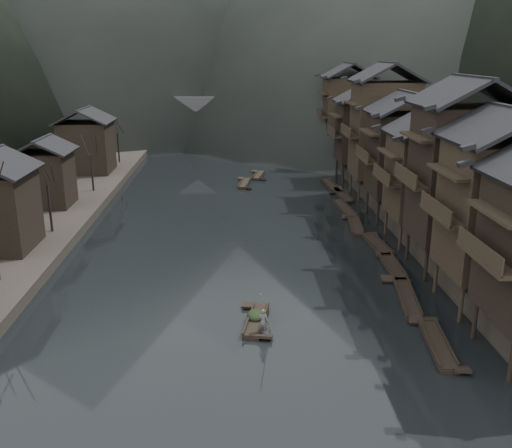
{
  "coord_description": "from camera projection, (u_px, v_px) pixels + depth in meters",
  "views": [
    {
      "loc": [
        -0.53,
        -36.68,
        17.06
      ],
      "look_at": [
        1.44,
        11.0,
        2.5
      ],
      "focal_mm": 40.0,
      "sensor_mm": 36.0,
      "label": 1
    }
  ],
  "objects": [
    {
      "name": "midriver_boats",
      "position": [
        252.0,
        179.0,
        77.98
      ],
      "size": [
        4.07,
        11.11,
        0.45
      ],
      "color": "black",
      "rests_on": "water"
    },
    {
      "name": "boatman",
      "position": [
        263.0,
        318.0,
        35.16
      ],
      "size": [
        0.7,
        0.57,
        1.65
      ],
      "primitive_type": "imported",
      "rotation": [
        0.0,
        0.0,
        2.8
      ],
      "color": "slate",
      "rests_on": "hero_sampan"
    },
    {
      "name": "bamboo_pole",
      "position": [
        267.0,
        275.0,
        34.34
      ],
      "size": [
        0.93,
        2.05,
        4.01
      ],
      "primitive_type": "cylinder",
      "rotation": [
        0.5,
        0.0,
        -0.41
      ],
      "color": "#8C7A51",
      "rests_on": "boatman"
    },
    {
      "name": "cargo_heap",
      "position": [
        255.0,
        311.0,
        37.21
      ],
      "size": [
        1.14,
        1.5,
        0.69
      ],
      "primitive_type": "ellipsoid",
      "color": "black",
      "rests_on": "hero_sampan"
    },
    {
      "name": "hero_sampan",
      "position": [
        256.0,
        320.0,
        37.16
      ],
      "size": [
        1.99,
        5.27,
        0.44
      ],
      "color": "black",
      "rests_on": "water"
    },
    {
      "name": "right_bank",
      "position": [
        488.0,
        171.0,
        79.4
      ],
      "size": [
        40.0,
        200.0,
        1.8
      ],
      "primitive_type": "cube",
      "color": "#2D2823",
      "rests_on": "ground"
    },
    {
      "name": "left_houses",
      "position": [
        33.0,
        170.0,
        56.81
      ],
      "size": [
        8.1,
        53.2,
        8.73
      ],
      "color": "black",
      "rests_on": "left_bank"
    },
    {
      "name": "water",
      "position": [
        242.0,
        304.0,
        40.05
      ],
      "size": [
        300.0,
        300.0,
        0.0
      ],
      "primitive_type": "plane",
      "color": "black",
      "rests_on": "ground"
    },
    {
      "name": "stilt_houses",
      "position": [
        410.0,
        136.0,
        57.07
      ],
      "size": [
        9.0,
        67.6,
        16.03
      ],
      "color": "black",
      "rests_on": "ground"
    },
    {
      "name": "stone_bridge",
      "position": [
        235.0,
        117.0,
        107.36
      ],
      "size": [
        40.0,
        6.0,
        9.0
      ],
      "color": "#4C4C4F",
      "rests_on": "ground"
    },
    {
      "name": "moored_sampans",
      "position": [
        364.0,
        232.0,
        55.17
      ],
      "size": [
        2.78,
        49.24,
        0.47
      ],
      "color": "black",
      "rests_on": "water"
    },
    {
      "name": "bare_trees",
      "position": [
        43.0,
        180.0,
        49.25
      ],
      "size": [
        3.75,
        63.44,
        7.49
      ],
      "color": "black",
      "rests_on": "left_bank"
    }
  ]
}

